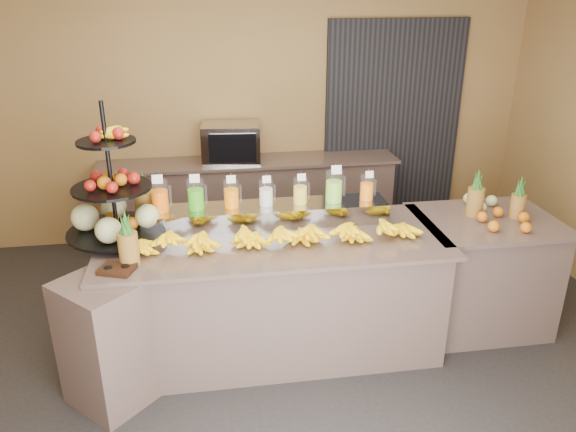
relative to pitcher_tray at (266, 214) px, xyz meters
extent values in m
plane|color=black|center=(0.02, -0.58, -1.01)|extent=(6.00, 6.00, 0.00)
cube|color=olive|center=(0.02, 1.93, 0.39)|extent=(6.00, 0.02, 2.80)
cube|color=black|center=(1.62, 1.88, 0.19)|extent=(1.50, 0.06, 2.20)
cube|color=gray|center=(0.02, -0.28, -0.56)|extent=(2.40, 0.90, 0.90)
cube|color=gray|center=(0.02, -0.28, -0.09)|extent=(2.50, 1.00, 0.03)
cube|color=gray|center=(-1.13, -0.68, -0.56)|extent=(0.71, 0.71, 0.90)
cube|color=gray|center=(1.72, -0.18, -0.56)|extent=(1.00, 0.80, 0.90)
cube|color=gray|center=(1.72, -0.18, -0.09)|extent=(1.08, 0.88, 0.03)
cube|color=gray|center=(0.02, 1.67, -0.56)|extent=(3.00, 0.50, 0.90)
cube|color=gray|center=(0.02, 1.67, -0.09)|extent=(3.10, 0.55, 0.03)
cube|color=gray|center=(0.00, 0.00, 0.00)|extent=(1.85, 0.30, 0.15)
cylinder|color=silver|center=(-0.78, 0.00, 0.19)|extent=(0.13, 0.13, 0.24)
cylinder|color=#EB5E00|center=(-0.78, 0.00, 0.16)|extent=(0.12, 0.12, 0.16)
cylinder|color=gray|center=(-0.80, 0.01, 0.25)|extent=(0.01, 0.01, 0.28)
cube|color=white|center=(-0.78, -0.06, 0.34)|extent=(0.08, 0.02, 0.06)
cylinder|color=silver|center=(-0.52, 0.00, 0.19)|extent=(0.12, 0.12, 0.23)
cylinder|color=#31A212|center=(-0.52, 0.00, 0.15)|extent=(0.12, 0.12, 0.16)
cylinder|color=gray|center=(-0.54, 0.01, 0.24)|extent=(0.01, 0.01, 0.27)
cube|color=white|center=(-0.52, -0.06, 0.33)|extent=(0.07, 0.02, 0.06)
cylinder|color=silver|center=(-0.26, 0.00, 0.18)|extent=(0.11, 0.11, 0.21)
cylinder|color=orange|center=(-0.26, 0.00, 0.15)|extent=(0.11, 0.11, 0.14)
cylinder|color=gray|center=(-0.27, 0.01, 0.23)|extent=(0.01, 0.01, 0.25)
cube|color=white|center=(-0.26, -0.05, 0.31)|extent=(0.07, 0.02, 0.06)
cylinder|color=silver|center=(0.00, 0.00, 0.17)|extent=(0.11, 0.11, 0.20)
cylinder|color=silver|center=(0.00, 0.00, 0.14)|extent=(0.10, 0.10, 0.13)
cylinder|color=gray|center=(-0.01, 0.01, 0.22)|extent=(0.01, 0.01, 0.23)
cube|color=white|center=(0.00, -0.05, 0.30)|extent=(0.06, 0.02, 0.05)
cylinder|color=silver|center=(0.26, 0.00, 0.17)|extent=(0.11, 0.11, 0.20)
cylinder|color=yellow|center=(0.26, 0.00, 0.14)|extent=(0.10, 0.10, 0.14)
cylinder|color=gray|center=(0.25, 0.01, 0.22)|extent=(0.01, 0.01, 0.23)
cube|color=white|center=(0.26, -0.05, 0.30)|extent=(0.06, 0.02, 0.05)
cylinder|color=silver|center=(0.52, 0.00, 0.20)|extent=(0.13, 0.13, 0.24)
cylinder|color=#84DC3F|center=(0.52, 0.00, 0.16)|extent=(0.12, 0.12, 0.16)
cylinder|color=gray|center=(0.50, 0.01, 0.25)|extent=(0.01, 0.01, 0.28)
cube|color=white|center=(0.52, -0.06, 0.35)|extent=(0.08, 0.02, 0.07)
cylinder|color=silver|center=(0.78, 0.00, 0.17)|extent=(0.11, 0.11, 0.19)
cylinder|color=orange|center=(0.78, 0.00, 0.14)|extent=(0.10, 0.10, 0.13)
cylinder|color=gray|center=(0.77, 0.01, 0.22)|extent=(0.01, 0.01, 0.23)
cube|color=white|center=(0.78, -0.05, 0.30)|extent=(0.06, 0.02, 0.05)
ellipsoid|color=yellow|center=(-0.90, -0.35, -0.02)|extent=(0.26, 0.20, 0.11)
ellipsoid|color=yellow|center=(-0.52, -0.35, -0.02)|extent=(0.26, 0.20, 0.11)
ellipsoid|color=yellow|center=(-0.15, -0.35, -0.02)|extent=(0.26, 0.20, 0.11)
ellipsoid|color=yellow|center=(0.23, -0.35, -0.02)|extent=(0.26, 0.20, 0.11)
ellipsoid|color=yellow|center=(0.61, -0.35, -0.02)|extent=(0.26, 0.20, 0.11)
ellipsoid|color=yellow|center=(0.99, -0.35, -0.02)|extent=(0.26, 0.20, 0.11)
ellipsoid|color=yellow|center=(-0.71, -0.35, 0.06)|extent=(0.22, 0.17, 0.10)
ellipsoid|color=yellow|center=(-0.46, -0.35, 0.06)|extent=(0.22, 0.17, 0.10)
ellipsoid|color=yellow|center=(-0.21, -0.35, 0.06)|extent=(0.22, 0.17, 0.10)
ellipsoid|color=yellow|center=(0.04, -0.35, 0.06)|extent=(0.22, 0.17, 0.10)
ellipsoid|color=yellow|center=(0.30, -0.35, 0.06)|extent=(0.22, 0.17, 0.10)
ellipsoid|color=yellow|center=(0.55, -0.35, 0.06)|extent=(0.22, 0.17, 0.10)
ellipsoid|color=yellow|center=(0.80, -0.35, 0.06)|extent=(0.22, 0.17, 0.10)
cylinder|color=black|center=(-1.09, -0.10, 0.42)|extent=(0.04, 0.04, 0.99)
cylinder|color=black|center=(-1.09, -0.10, -0.02)|extent=(0.89, 0.89, 0.02)
cylinder|color=black|center=(-1.09, -0.10, 0.31)|extent=(0.69, 0.69, 0.02)
cylinder|color=black|center=(-1.09, -0.10, 0.64)|extent=(0.50, 0.50, 0.02)
sphere|color=beige|center=(-0.87, -0.10, 0.08)|extent=(0.19, 0.19, 0.19)
sphere|color=maroon|center=(-0.94, -0.10, 0.36)|extent=(0.09, 0.09, 0.09)
sphere|color=#CF5F12|center=(-1.20, -0.10, 0.04)|extent=(0.10, 0.10, 0.10)
cube|color=black|center=(-1.03, -0.62, -0.06)|extent=(0.26, 0.22, 0.03)
cylinder|color=brown|center=(-0.96, -0.53, 0.04)|extent=(0.13, 0.13, 0.22)
cone|color=#21511B|center=(-0.96, -0.53, 0.23)|extent=(0.07, 0.07, 0.16)
cylinder|color=brown|center=(-0.90, 0.11, 0.06)|extent=(0.15, 0.15, 0.27)
cone|color=#21511B|center=(-0.90, 0.11, 0.28)|extent=(0.07, 0.07, 0.16)
cylinder|color=brown|center=(1.64, -0.08, 0.04)|extent=(0.12, 0.12, 0.22)
cylinder|color=brown|center=(1.95, -0.18, 0.02)|extent=(0.11, 0.11, 0.19)
ellipsoid|color=#CF5F12|center=(1.78, -0.32, -0.03)|extent=(0.34, 0.22, 0.08)
cube|color=gray|center=(-0.16, 1.67, 0.12)|extent=(0.61, 0.46, 0.39)
camera|label=1|loc=(-0.44, -3.92, 1.63)|focal=35.00mm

